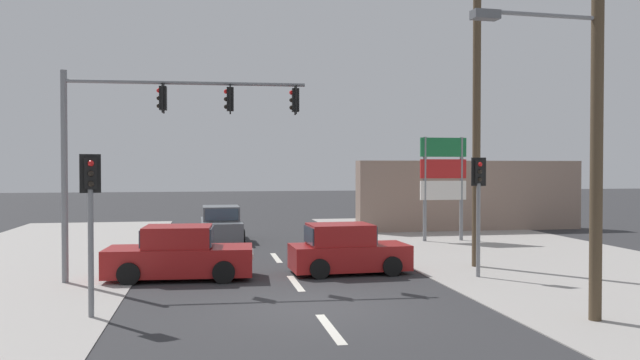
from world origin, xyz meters
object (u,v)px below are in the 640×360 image
sedan_kerbside_parked (180,255)px  pedestal_signal_left_kerb (91,207)px  sedan_oncoming_mid (221,225)px  hatchback_crossing_left (347,251)px  utility_pole_foreground_right (591,95)px  shopping_plaza_sign (443,174)px  pedestal_signal_right_kerb (479,196)px  utility_pole_midground_right (477,100)px  traffic_signal_mast (151,129)px

sedan_kerbside_parked → pedestal_signal_left_kerb: bearing=-110.7°
sedan_oncoming_mid → hatchback_crossing_left: sedan_oncoming_mid is taller
utility_pole_foreground_right → sedan_kerbside_parked: bearing=142.7°
shopping_plaza_sign → pedestal_signal_right_kerb: bearing=-105.0°
utility_pole_foreground_right → shopping_plaza_sign: utility_pole_foreground_right is taller
utility_pole_midground_right → sedan_oncoming_mid: (-8.07, 8.64, -4.76)m
utility_pole_foreground_right → utility_pole_midground_right: 7.27m
traffic_signal_mast → utility_pole_midground_right: bearing=4.0°
sedan_kerbside_parked → hatchback_crossing_left: 5.03m
utility_pole_foreground_right → pedestal_signal_left_kerb: bearing=168.0°
sedan_kerbside_parked → hatchback_crossing_left: (5.03, 0.10, -0.00)m
pedestal_signal_right_kerb → hatchback_crossing_left: 4.30m
sedan_oncoming_mid → utility_pole_midground_right: bearing=-47.0°
utility_pole_foreground_right → hatchback_crossing_left: (-3.73, 6.79, -4.10)m
traffic_signal_mast → hatchback_crossing_left: (5.80, 0.30, -3.65)m
pedestal_signal_left_kerb → hatchback_crossing_left: 8.30m
traffic_signal_mast → hatchback_crossing_left: traffic_signal_mast is taller
utility_pole_midground_right → hatchback_crossing_left: 6.52m
pedestal_signal_left_kerb → sedan_oncoming_mid: 14.07m
sedan_kerbside_parked → utility_pole_foreground_right: bearing=-37.3°
pedestal_signal_right_kerb → pedestal_signal_left_kerb: (-10.39, -3.13, 0.00)m
utility_pole_midground_right → sedan_kerbside_parked: bearing=-176.9°
traffic_signal_mast → sedan_kerbside_parked: 3.74m
utility_pole_midground_right → hatchback_crossing_left: size_ratio=2.83×
utility_pole_foreground_right → sedan_kerbside_parked: (-8.76, 6.69, -4.10)m
utility_pole_midground_right → pedestal_signal_left_kerb: (-11.15, -4.99, -3.05)m
shopping_plaza_sign → sedan_oncoming_mid: size_ratio=1.08×
utility_pole_foreground_right → utility_pole_midground_right: utility_pole_midground_right is taller
sedan_kerbside_parked → utility_pole_midground_right: bearing=3.1°
utility_pole_midground_right → pedestal_signal_right_kerb: size_ratio=2.93×
sedan_kerbside_parked → hatchback_crossing_left: sedan_kerbside_parked is taller
pedestal_signal_left_kerb → sedan_oncoming_mid: size_ratio=0.83×
hatchback_crossing_left → traffic_signal_mast: bearing=-177.1°
hatchback_crossing_left → shopping_plaza_sign: bearing=50.6°
pedestal_signal_right_kerb → shopping_plaza_sign: 9.11m
traffic_signal_mast → pedestal_signal_left_kerb: 4.78m
pedestal_signal_right_kerb → sedan_oncoming_mid: 12.90m
utility_pole_midground_right → sedan_oncoming_mid: size_ratio=2.45×
sedan_oncoming_mid → traffic_signal_mast: bearing=-103.1°
pedestal_signal_left_kerb → sedan_kerbside_parked: pedestal_signal_left_kerb is taller
utility_pole_midground_right → pedestal_signal_right_kerb: (-0.77, -1.85, -3.05)m
traffic_signal_mast → pedestal_signal_right_kerb: bearing=-6.9°
sedan_kerbside_parked → sedan_oncoming_mid: size_ratio=1.02×
utility_pole_foreground_right → pedestal_signal_left_kerb: (-10.45, 2.22, -2.39)m
pedestal_signal_right_kerb → hatchback_crossing_left: size_ratio=0.96×
pedestal_signal_left_kerb → shopping_plaza_sign: (12.75, 11.92, 0.57)m
utility_pole_midground_right → traffic_signal_mast: 10.32m
pedestal_signal_right_kerb → sedan_kerbside_parked: pedestal_signal_right_kerb is taller
utility_pole_midground_right → sedan_kerbside_parked: (-9.47, -0.52, -4.76)m
utility_pole_midground_right → pedestal_signal_right_kerb: bearing=-112.5°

